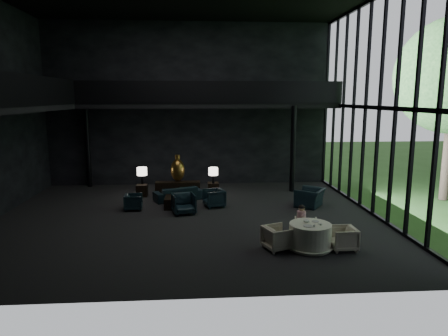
{
  "coord_description": "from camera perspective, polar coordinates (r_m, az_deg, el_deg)",
  "views": [
    {
      "loc": [
        0.34,
        -14.15,
        4.36
      ],
      "look_at": [
        1.35,
        0.5,
        1.77
      ],
      "focal_mm": 32.0,
      "sensor_mm": 36.0,
      "label": 1
    }
  ],
  "objects": [
    {
      "name": "plate_b",
      "position": [
        12.19,
        12.91,
        -7.43
      ],
      "size": [
        0.23,
        0.23,
        0.01
      ],
      "primitive_type": "cylinder",
      "rotation": [
        0.0,
        0.0,
        0.08
      ],
      "color": "white",
      "rests_on": "dining_table"
    },
    {
      "name": "dining_chair_west",
      "position": [
        11.86,
        7.68,
        -9.71
      ],
      "size": [
        0.89,
        0.92,
        0.75
      ],
      "primitive_type": "imported",
      "rotation": [
        0.0,
        0.0,
        1.92
      ],
      "color": "#B5AA9D",
      "rests_on": "floor"
    },
    {
      "name": "bronze_urn",
      "position": [
        18.13,
        -6.63,
        -0.26
      ],
      "size": [
        0.64,
        0.64,
        1.19
      ],
      "color": "olive",
      "rests_on": "console"
    },
    {
      "name": "dining_chair_north",
      "position": [
        12.86,
        11.59,
        -8.48
      ],
      "size": [
        0.75,
        0.72,
        0.65
      ],
      "primitive_type": "imported",
      "rotation": [
        0.0,
        0.0,
        2.91
      ],
      "color": "#BDB19C",
      "rests_on": "floor"
    },
    {
      "name": "cream_pot",
      "position": [
        11.67,
        12.76,
        -8.09
      ],
      "size": [
        0.06,
        0.06,
        0.06
      ],
      "primitive_type": "cylinder",
      "rotation": [
        0.0,
        0.0,
        -0.14
      ],
      "color": "#99999E",
      "rests_on": "dining_table"
    },
    {
      "name": "lounge_armchair_west",
      "position": [
        16.13,
        -12.81,
        -4.79
      ],
      "size": [
        0.59,
        0.63,
        0.61
      ],
      "primitive_type": "imported",
      "rotation": [
        0.0,
        0.0,
        1.63
      ],
      "color": "#0F212E",
      "rests_on": "floor"
    },
    {
      "name": "mezzanine_back",
      "position": [
        19.16,
        -1.99,
        8.93
      ],
      "size": [
        12.0,
        2.0,
        0.25
      ],
      "primitive_type": "cube",
      "color": "black",
      "rests_on": "wall_back"
    },
    {
      "name": "dining_chair_east",
      "position": [
        12.24,
        16.61,
        -9.53
      ],
      "size": [
        0.65,
        0.69,
        0.7
      ],
      "primitive_type": "imported",
      "rotation": [
        0.0,
        0.0,
        -1.56
      ],
      "color": "beige",
      "rests_on": "floor"
    },
    {
      "name": "saucer",
      "position": [
        11.99,
        13.55,
        -7.76
      ],
      "size": [
        0.15,
        0.15,
        0.01
      ],
      "primitive_type": "cylinder",
      "rotation": [
        0.0,
        0.0,
        0.17
      ],
      "color": "white",
      "rests_on": "dining_table"
    },
    {
      "name": "wall_back",
      "position": [
        20.15,
        -4.96,
        8.95
      ],
      "size": [
        14.0,
        0.04,
        8.0
      ],
      "primitive_type": "cube",
      "color": "black",
      "rests_on": "ground"
    },
    {
      "name": "sofa",
      "position": [
        17.32,
        -6.61,
        -3.32
      ],
      "size": [
        2.04,
        1.29,
        0.77
      ],
      "primitive_type": "imported",
      "rotation": [
        0.0,
        0.0,
        3.54
      ],
      "color": "#0E262D",
      "rests_on": "floor"
    },
    {
      "name": "side_table_right",
      "position": [
        18.24,
        -1.55,
        -2.94
      ],
      "size": [
        0.49,
        0.49,
        0.54
      ],
      "primitive_type": "cube",
      "color": "black",
      "rests_on": "floor"
    },
    {
      "name": "side_table_left",
      "position": [
        18.26,
        -11.63,
        -3.16
      ],
      "size": [
        0.48,
        0.48,
        0.53
      ],
      "primitive_type": "cube",
      "color": "black",
      "rests_on": "floor"
    },
    {
      "name": "railing_left",
      "position": [
        15.12,
        -25.02,
        10.01
      ],
      "size": [
        0.06,
        12.0,
        1.0
      ],
      "primitive_type": "cube",
      "color": "black",
      "rests_on": "mezzanine_left"
    },
    {
      "name": "wall_front",
      "position": [
        8.16,
        -6.36,
        7.44
      ],
      "size": [
        14.0,
        0.04,
        8.0
      ],
      "primitive_type": "cube",
      "color": "black",
      "rests_on": "ground"
    },
    {
      "name": "column_nw",
      "position": [
        20.69,
        -18.89,
        2.92
      ],
      "size": [
        0.24,
        0.24,
        4.0
      ],
      "primitive_type": "cylinder",
      "color": "black",
      "rests_on": "floor"
    },
    {
      "name": "table_lamp_left",
      "position": [
        18.29,
        -11.64,
        -0.57
      ],
      "size": [
        0.45,
        0.45,
        0.75
      ],
      "color": "black",
      "rests_on": "side_table_left"
    },
    {
      "name": "lounge_armchair_east",
      "position": [
        16.15,
        -1.43,
        -4.18
      ],
      "size": [
        0.91,
        0.95,
        0.8
      ],
      "primitive_type": "imported",
      "rotation": [
        0.0,
        0.0,
        -1.3
      ],
      "color": "black",
      "rests_on": "floor"
    },
    {
      "name": "mezzanine_left",
      "position": [
        15.51,
        -28.33,
        7.5
      ],
      "size": [
        2.0,
        12.0,
        0.25
      ],
      "primitive_type": "cube",
      "color": "black",
      "rests_on": "wall_left"
    },
    {
      "name": "dining_table",
      "position": [
        12.08,
        12.18,
        -9.71
      ],
      "size": [
        1.38,
        1.38,
        0.75
      ],
      "color": "white",
      "rests_on": "floor"
    },
    {
      "name": "coffee_table",
      "position": [
        16.23,
        -6.74,
        -4.86
      ],
      "size": [
        0.98,
        0.98,
        0.43
      ],
      "primitive_type": "cube",
      "rotation": [
        0.0,
        0.0,
        -0.02
      ],
      "color": "black",
      "rests_on": "floor"
    },
    {
      "name": "console",
      "position": [
        18.12,
        -6.61,
        -2.95
      ],
      "size": [
        2.0,
        0.45,
        0.64
      ],
      "primitive_type": "cube",
      "color": "black",
      "rests_on": "floor"
    },
    {
      "name": "curtain_wall",
      "position": [
        15.62,
        21.32,
        8.02
      ],
      "size": [
        0.2,
        12.0,
        8.0
      ],
      "primitive_type": null,
      "color": "black",
      "rests_on": "ground"
    },
    {
      "name": "plate_a",
      "position": [
        11.72,
        11.9,
        -8.09
      ],
      "size": [
        0.27,
        0.27,
        0.02
      ],
      "primitive_type": "cylinder",
      "rotation": [
        0.0,
        0.0,
        -0.03
      ],
      "color": "white",
      "rests_on": "dining_table"
    },
    {
      "name": "floor",
      "position": [
        14.81,
        -5.11,
        -7.15
      ],
      "size": [
        14.0,
        12.0,
        0.02
      ],
      "primitive_type": "cube",
      "color": "black",
      "rests_on": "ground"
    },
    {
      "name": "cereal_bowl",
      "position": [
        12.03,
        11.68,
        -7.43
      ],
      "size": [
        0.18,
        0.18,
        0.09
      ],
      "primitive_type": "ellipsoid",
      "color": "white",
      "rests_on": "dining_table"
    },
    {
      "name": "coffee_cup",
      "position": [
        11.87,
        13.66,
        -7.78
      ],
      "size": [
        0.08,
        0.08,
        0.06
      ],
      "primitive_type": "cylinder",
      "rotation": [
        0.0,
        0.0,
        -0.06
      ],
      "color": "white",
      "rests_on": "saucer"
    },
    {
      "name": "table_lamp_right",
      "position": [
        17.97,
        -1.55,
        -0.58
      ],
      "size": [
        0.43,
        0.43,
        0.71
      ],
      "color": "black",
      "rests_on": "side_table_right"
    },
    {
      "name": "lounge_armchair_south",
      "position": [
        15.27,
        -5.78,
        -4.83
      ],
      "size": [
        1.07,
        1.03,
        0.93
      ],
      "primitive_type": "imported",
      "rotation": [
        0.0,
        0.0,
        0.24
      ],
      "color": "#1D3646",
      "rests_on": "floor"
    },
    {
      "name": "window_armchair",
      "position": [
        16.53,
        12.19,
        -3.64
      ],
      "size": [
        1.32,
        1.42,
        1.04
      ],
      "primitive_type": "imported",
      "rotation": [
        0.0,
        0.0,
        -2.18
      ],
      "color": "#112934",
      "rests_on": "floor"
    },
    {
      "name": "child",
      "position": [
        12.85,
        11.0,
        -6.51
      ],
      "size": [
        0.28,
        0.28,
        0.6
      ],
      "rotation": [
        0.0,
        0.0,
        3.14
      ],
      "color": "pink",
      "rests_on": "dining_chair_north"
    },
    {
      "name": "railing_back",
      "position": [
        18.16,
        -1.89,
        10.76
      ],
      "size": [
        12.0,
        0.06,
        1.0
      ],
      "primitive_type": "cube",
      "color": "black",
      "rests_on": "mezzanine_back"
    },
    {
      "name": "column_ne",
      "position": [
        18.84,
        9.8,
        2.67
      ],
      "size": [
        0.24,
        0.24,
        4.0
      ],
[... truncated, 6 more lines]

